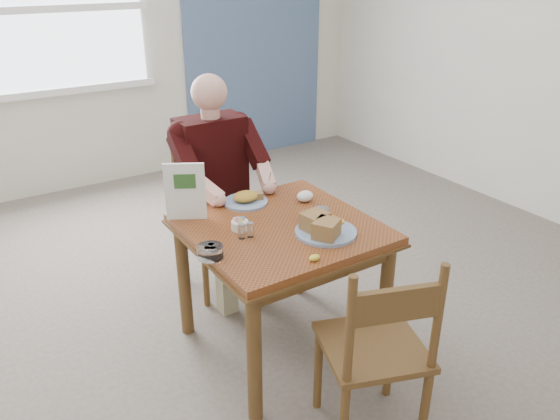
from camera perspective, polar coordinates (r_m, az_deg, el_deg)
floor at (r=3.16m, az=0.07°, el=-13.81°), size 6.00×6.00×0.00m
wall_back at (r=5.29m, az=-18.63°, el=17.30°), size 5.50×0.00×5.50m
accent_panel at (r=5.88m, az=-2.62°, el=19.12°), size 1.60×0.02×2.80m
lemon_wedge at (r=2.44m, az=3.62°, el=-4.99°), size 0.06×0.05×0.03m
napkin at (r=3.02m, az=2.63°, el=1.45°), size 0.10×0.08×0.06m
metal_dish at (r=2.93m, az=4.38°, el=0.11°), size 0.10×0.10×0.01m
window at (r=5.15m, az=-23.33°, el=18.72°), size 1.72×0.04×1.42m
table at (r=2.81m, az=0.07°, el=-3.58°), size 0.92×0.92×0.75m
chair_far at (r=3.51m, az=-6.97°, el=-0.66°), size 0.42×0.42×0.95m
chair_near at (r=2.39m, az=10.07°, el=-14.31°), size 0.54×0.54×0.95m
diner at (r=3.31m, az=-6.58°, el=3.99°), size 0.53×0.56×1.39m
near_plate at (r=2.66m, az=4.52°, el=-1.80°), size 0.40×0.40×0.10m
far_plate at (r=3.00m, az=-3.52°, el=1.19°), size 0.32×0.32×0.07m
caddy at (r=2.71m, az=-4.22°, el=-1.59°), size 0.10×0.10×0.06m
shakers at (r=2.62m, az=-3.58°, el=-2.14°), size 0.08×0.05×0.08m
creamer at (r=2.47m, az=-7.31°, el=-4.33°), size 0.15×0.15×0.05m
menu at (r=2.80m, az=-9.89°, el=1.94°), size 0.19×0.11×0.30m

